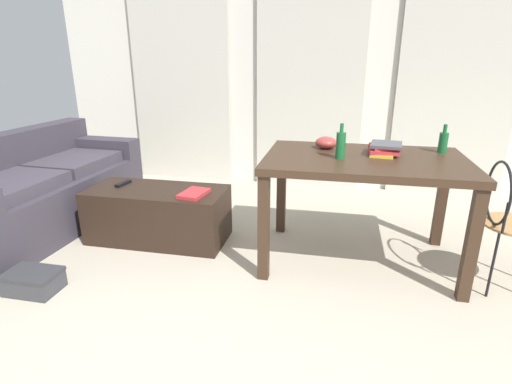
{
  "coord_description": "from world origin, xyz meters",
  "views": [
    {
      "loc": [
        0.34,
        -1.11,
        1.42
      ],
      "look_at": [
        -0.25,
        1.73,
        0.42
      ],
      "focal_mm": 27.9,
      "sensor_mm": 36.0,
      "label": 1
    }
  ],
  "objects": [
    {
      "name": "ground_plane",
      "position": [
        0.0,
        1.31,
        0.0
      ],
      "size": [
        8.19,
        8.19,
        0.0
      ],
      "primitive_type": "plane",
      "color": "#B2A893"
    },
    {
      "name": "wall_back",
      "position": [
        0.0,
        3.41,
        1.3
      ],
      "size": [
        5.75,
        0.1,
        2.6
      ],
      "primitive_type": "cube",
      "color": "silver",
      "rests_on": "ground"
    },
    {
      "name": "curtains",
      "position": [
        0.0,
        3.33,
        1.08
      ],
      "size": [
        4.09,
        0.03,
        2.16
      ],
      "color": "beige",
      "rests_on": "ground"
    },
    {
      "name": "couch",
      "position": [
        -2.14,
        1.66,
        0.32
      ],
      "size": [
        0.9,
        1.91,
        0.81
      ],
      "color": "#38333D",
      "rests_on": "ground"
    },
    {
      "name": "coffee_table",
      "position": [
        -1.03,
        1.63,
        0.21
      ],
      "size": [
        1.09,
        0.49,
        0.43
      ],
      "color": "black",
      "rests_on": "ground"
    },
    {
      "name": "craft_table",
      "position": [
        0.53,
        1.6,
        0.67
      ],
      "size": [
        1.34,
        0.88,
        0.77
      ],
      "color": "#382619",
      "rests_on": "ground"
    },
    {
      "name": "wire_chair",
      "position": [
        1.38,
        1.41,
        0.51
      ],
      "size": [
        0.4,
        0.4,
        0.83
      ],
      "color": "#B7844C",
      "rests_on": "ground"
    },
    {
      "name": "bottle_near",
      "position": [
        1.06,
        1.85,
        0.85
      ],
      "size": [
        0.06,
        0.06,
        0.2
      ],
      "color": "#195B2D",
      "rests_on": "craft_table"
    },
    {
      "name": "bottle_far",
      "position": [
        0.36,
        1.52,
        0.87
      ],
      "size": [
        0.06,
        0.06,
        0.23
      ],
      "color": "#195B2D",
      "rests_on": "craft_table"
    },
    {
      "name": "bowl",
      "position": [
        0.26,
        1.82,
        0.82
      ],
      "size": [
        0.16,
        0.16,
        0.09
      ],
      "primitive_type": "ellipsoid",
      "color": "#9E3833",
      "rests_on": "craft_table"
    },
    {
      "name": "book_stack",
      "position": [
        0.66,
        1.71,
        0.81
      ],
      "size": [
        0.23,
        0.3,
        0.08
      ],
      "color": "gold",
      "rests_on": "craft_table"
    },
    {
      "name": "tv_remote_primary",
      "position": [
        -1.35,
        1.68,
        0.44
      ],
      "size": [
        0.07,
        0.16,
        0.02
      ],
      "primitive_type": "cube",
      "rotation": [
        0.0,
        0.0,
        -0.17
      ],
      "color": "black",
      "rests_on": "coffee_table"
    },
    {
      "name": "magazine",
      "position": [
        -0.69,
        1.56,
        0.44
      ],
      "size": [
        0.2,
        0.27,
        0.03
      ],
      "primitive_type": "cube",
      "rotation": [
        0.0,
        0.0,
        -0.15
      ],
      "color": "red",
      "rests_on": "coffee_table"
    },
    {
      "name": "shoebox",
      "position": [
        -1.49,
        0.75,
        0.07
      ],
      "size": [
        0.33,
        0.22,
        0.14
      ],
      "color": "#38383D",
      "rests_on": "ground"
    }
  ]
}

